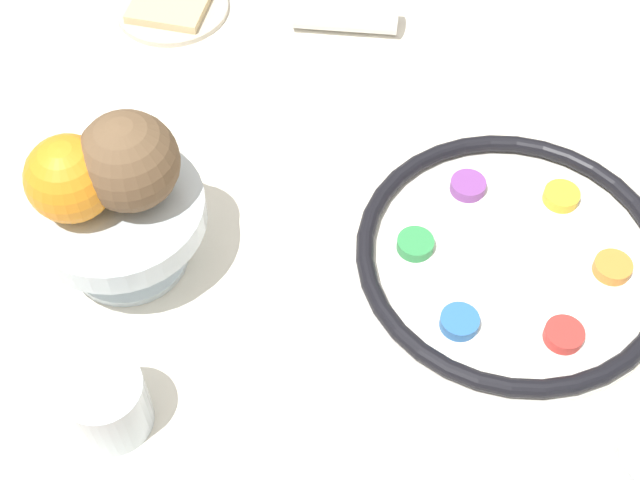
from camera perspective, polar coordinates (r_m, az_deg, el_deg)
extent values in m
plane|color=brown|center=(1.73, -1.12, -12.27)|extent=(8.00, 8.00, 0.00)
cube|color=silver|center=(1.39, -1.37, -5.97)|extent=(1.39, 0.96, 0.75)
cylinder|color=white|center=(1.02, 12.13, -1.37)|extent=(0.35, 0.35, 0.01)
torus|color=black|center=(1.01, 12.28, -0.89)|extent=(0.35, 0.35, 0.02)
cylinder|color=#33934C|center=(1.00, 6.12, -0.27)|extent=(0.04, 0.04, 0.01)
cylinder|color=#2D6BB7|center=(0.95, 8.91, -5.19)|extent=(0.04, 0.04, 0.01)
cylinder|color=red|center=(0.96, 15.34, -5.87)|extent=(0.04, 0.04, 0.01)
cylinder|color=orange|center=(1.03, 18.21, -1.67)|extent=(0.04, 0.04, 0.01)
cylinder|color=gold|center=(1.07, 15.19, 2.74)|extent=(0.04, 0.04, 0.01)
cylinder|color=#844299|center=(1.06, 9.45, 3.46)|extent=(0.04, 0.04, 0.01)
cylinder|color=silver|center=(1.02, -12.06, -0.98)|extent=(0.13, 0.13, 0.01)
cylinder|color=silver|center=(1.00, -12.39, 0.16)|extent=(0.03, 0.03, 0.06)
cylinder|color=silver|center=(0.96, -12.86, 1.75)|extent=(0.19, 0.19, 0.03)
sphere|color=orange|center=(0.92, -15.72, 3.79)|extent=(0.09, 0.09, 0.09)
sphere|color=brown|center=(0.91, -12.17, 4.94)|extent=(0.10, 0.10, 0.10)
cylinder|color=beige|center=(1.31, -9.44, 14.46)|extent=(0.16, 0.16, 0.01)
cube|color=#D1B784|center=(1.31, -9.50, 14.80)|extent=(0.11, 0.11, 0.01)
cylinder|color=white|center=(1.25, 1.64, 14.26)|extent=(0.15, 0.05, 0.05)
cylinder|color=silver|center=(0.90, -13.42, -10.16)|extent=(0.08, 0.08, 0.07)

